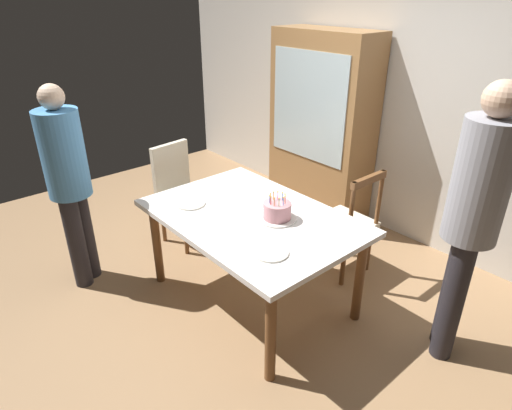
{
  "coord_description": "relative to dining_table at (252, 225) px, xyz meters",
  "views": [
    {
      "loc": [
        2.14,
        -1.81,
        2.24
      ],
      "look_at": [
        0.05,
        0.0,
        0.85
      ],
      "focal_mm": 30.52,
      "sensor_mm": 36.0,
      "label": 1
    }
  ],
  "objects": [
    {
      "name": "plate_far_side",
      "position": [
        -0.08,
        0.24,
        0.09
      ],
      "size": [
        0.22,
        0.22,
        0.01
      ],
      "primitive_type": "cylinder",
      "color": "silver",
      "rests_on": "dining_table"
    },
    {
      "name": "chair_spindle_back",
      "position": [
        0.22,
        0.86,
        -0.21
      ],
      "size": [
        0.45,
        0.45,
        0.95
      ],
      "color": "beige",
      "rests_on": "ground"
    },
    {
      "name": "plate_near_guest",
      "position": [
        0.47,
        -0.24,
        0.09
      ],
      "size": [
        0.22,
        0.22,
        0.01
      ],
      "primitive_type": "cylinder",
      "color": "silver",
      "rests_on": "dining_table"
    },
    {
      "name": "back_wall",
      "position": [
        0.0,
        1.85,
        0.63
      ],
      "size": [
        6.4,
        0.1,
        2.6
      ],
      "primitive_type": "cube",
      "color": "beige",
      "rests_on": "ground"
    },
    {
      "name": "person_celebrant",
      "position": [
        -1.11,
        -0.89,
        0.27
      ],
      "size": [
        0.32,
        0.32,
        1.65
      ],
      "color": "#262328",
      "rests_on": "ground"
    },
    {
      "name": "ground",
      "position": [
        0.0,
        0.0,
        -0.67
      ],
      "size": [
        6.4,
        6.4,
        0.0
      ],
      "primitive_type": "plane",
      "color": "#93704C"
    },
    {
      "name": "plate_near_celebrant",
      "position": [
        -0.43,
        -0.24,
        0.09
      ],
      "size": [
        0.22,
        0.22,
        0.01
      ],
      "primitive_type": "cylinder",
      "color": "silver",
      "rests_on": "dining_table"
    },
    {
      "name": "fork_far_side",
      "position": [
        -0.24,
        0.26,
        0.09
      ],
      "size": [
        0.18,
        0.04,
        0.01
      ],
      "primitive_type": "cube",
      "rotation": [
        0.0,
        0.0,
        -0.15
      ],
      "color": "silver",
      "rests_on": "dining_table"
    },
    {
      "name": "birthday_cake",
      "position": [
        0.17,
        0.1,
        0.15
      ],
      "size": [
        0.28,
        0.28,
        0.2
      ],
      "color": "silver",
      "rests_on": "dining_table"
    },
    {
      "name": "fork_near_celebrant",
      "position": [
        -0.59,
        -0.24,
        0.09
      ],
      "size": [
        0.18,
        0.06,
        0.01
      ],
      "primitive_type": "cube",
      "rotation": [
        0.0,
        0.0,
        -0.24
      ],
      "color": "silver",
      "rests_on": "dining_table"
    },
    {
      "name": "china_cabinet",
      "position": [
        -0.72,
        1.56,
        0.28
      ],
      "size": [
        1.1,
        0.45,
        1.9
      ],
      "color": "#9E7042",
      "rests_on": "ground"
    },
    {
      "name": "chair_upholstered",
      "position": [
        -1.18,
        0.1,
        -0.14
      ],
      "size": [
        0.49,
        0.49,
        0.95
      ],
      "color": "beige",
      "rests_on": "ground"
    },
    {
      "name": "dining_table",
      "position": [
        0.0,
        0.0,
        0.0
      ],
      "size": [
        1.58,
        1.07,
        0.75
      ],
      "color": "white",
      "rests_on": "ground"
    },
    {
      "name": "person_guest",
      "position": [
        1.27,
        0.64,
        0.38
      ],
      "size": [
        0.32,
        0.32,
        1.82
      ],
      "color": "#262328",
      "rests_on": "ground"
    }
  ]
}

